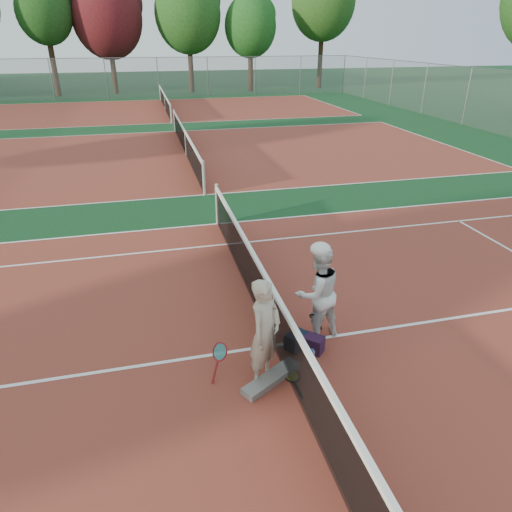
# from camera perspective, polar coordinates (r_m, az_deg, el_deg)

# --- Properties ---
(ground) EXTENTS (130.00, 130.00, 0.00)m
(ground) POSITION_cam_1_polar(r_m,az_deg,el_deg) (7.56, 2.25, -11.13)
(ground) COLOR #0E3619
(ground) RESTS_ON ground
(court_main) EXTENTS (23.77, 10.97, 0.01)m
(court_main) POSITION_cam_1_polar(r_m,az_deg,el_deg) (7.56, 2.25, -11.11)
(court_main) COLOR maroon
(court_main) RESTS_ON ground
(court_far_a) EXTENTS (23.77, 10.97, 0.01)m
(court_far_a) POSITION_cam_1_polar(r_m,az_deg,el_deg) (19.89, -8.70, 12.36)
(court_far_a) COLOR maroon
(court_far_a) RESTS_ON ground
(court_far_b) EXTENTS (23.77, 10.97, 0.01)m
(court_far_b) POSITION_cam_1_polar(r_m,az_deg,el_deg) (33.15, -11.25, 17.51)
(court_far_b) COLOR maroon
(court_far_b) RESTS_ON ground
(net_main) EXTENTS (0.10, 10.98, 1.02)m
(net_main) POSITION_cam_1_polar(r_m,az_deg,el_deg) (7.27, 2.32, -7.91)
(net_main) COLOR black
(net_main) RESTS_ON ground
(net_far_a) EXTENTS (0.10, 10.98, 1.02)m
(net_far_a) POSITION_cam_1_polar(r_m,az_deg,el_deg) (19.78, -8.80, 13.79)
(net_far_a) COLOR black
(net_far_a) RESTS_ON ground
(net_far_b) EXTENTS (0.10, 10.98, 1.02)m
(net_far_b) POSITION_cam_1_polar(r_m,az_deg,el_deg) (33.08, -11.33, 18.38)
(net_far_b) COLOR black
(net_far_b) RESTS_ON ground
(fence_back) EXTENTS (32.00, 0.06, 3.00)m
(fence_back) POSITION_cam_1_polar(r_m,az_deg,el_deg) (39.94, -12.13, 20.95)
(fence_back) COLOR slate
(fence_back) RESTS_ON ground
(player_a) EXTENTS (0.70, 0.70, 1.64)m
(player_a) POSITION_cam_1_polar(r_m,az_deg,el_deg) (6.43, 1.13, -9.55)
(player_a) COLOR #C4B298
(player_a) RESTS_ON ground
(player_b) EXTENTS (0.91, 0.78, 1.64)m
(player_b) POSITION_cam_1_polar(r_m,az_deg,el_deg) (7.42, 7.71, -4.59)
(player_b) COLOR white
(player_b) RESTS_ON ground
(racket_red) EXTENTS (0.42, 0.42, 0.54)m
(racket_red) POSITION_cam_1_polar(r_m,az_deg,el_deg) (6.86, -4.50, -12.82)
(racket_red) COLOR maroon
(racket_red) RESTS_ON ground
(racket_black_held) EXTENTS (0.46, 0.46, 0.50)m
(racket_black_held) POSITION_cam_1_polar(r_m,az_deg,el_deg) (7.65, 7.48, -8.56)
(racket_black_held) COLOR black
(racket_black_held) RESTS_ON ground
(racket_spare) EXTENTS (0.27, 0.60, 0.03)m
(racket_spare) POSITION_cam_1_polar(r_m,az_deg,el_deg) (6.98, 4.53, -14.71)
(racket_spare) COLOR black
(racket_spare) RESTS_ON ground
(sports_bag_navy) EXTENTS (0.42, 0.39, 0.27)m
(sports_bag_navy) POSITION_cam_1_polar(r_m,az_deg,el_deg) (7.46, 5.04, -10.51)
(sports_bag_navy) COLOR black
(sports_bag_navy) RESTS_ON ground
(sports_bag_purple) EXTENTS (0.40, 0.40, 0.27)m
(sports_bag_purple) POSITION_cam_1_polar(r_m,az_deg,el_deg) (7.42, 7.11, -10.83)
(sports_bag_purple) COLOR black
(sports_bag_purple) RESTS_ON ground
(net_cover_canvas) EXTENTS (0.99, 0.72, 0.11)m
(net_cover_canvas) POSITION_cam_1_polar(r_m,az_deg,el_deg) (6.86, 1.95, -15.04)
(net_cover_canvas) COLOR slate
(net_cover_canvas) RESTS_ON ground
(water_bottle) EXTENTS (0.09, 0.09, 0.30)m
(water_bottle) POSITION_cam_1_polar(r_m,az_deg,el_deg) (7.09, 6.97, -12.72)
(water_bottle) COLOR #AEC6DC
(water_bottle) RESTS_ON ground
(tree_back_1) EXTENTS (4.24, 4.24, 8.66)m
(tree_back_1) POSITION_cam_1_polar(r_m,az_deg,el_deg) (43.41, -24.96, 25.91)
(tree_back_1) COLOR #382314
(tree_back_1) RESTS_ON ground
(tree_back_maroon) EXTENTS (5.66, 5.66, 9.17)m
(tree_back_maroon) POSITION_cam_1_polar(r_m,az_deg,el_deg) (43.82, -18.13, 26.50)
(tree_back_maroon) COLOR #382314
(tree_back_maroon) RESTS_ON ground
(tree_back_3) EXTENTS (5.52, 5.52, 9.38)m
(tree_back_3) POSITION_cam_1_polar(r_m,az_deg,el_deg) (43.59, -8.52, 27.76)
(tree_back_3) COLOR #382314
(tree_back_3) RESTS_ON ground
(tree_back_4) EXTENTS (4.44, 4.44, 7.82)m
(tree_back_4) POSITION_cam_1_polar(r_m,az_deg,el_deg) (43.84, -0.71, 26.75)
(tree_back_4) COLOR #382314
(tree_back_4) RESTS_ON ground
(tree_back_5) EXTENTS (5.71, 5.71, 10.55)m
(tree_back_5) POSITION_cam_1_polar(r_m,az_deg,el_deg) (47.09, 8.43, 28.90)
(tree_back_5) COLOR #382314
(tree_back_5) RESTS_ON ground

